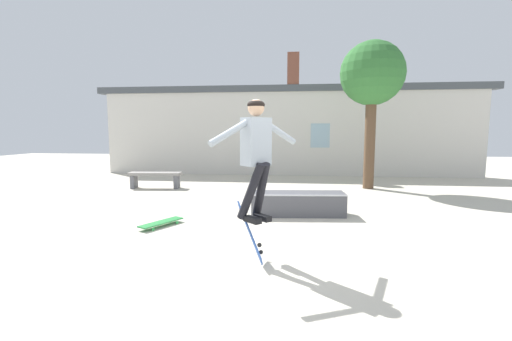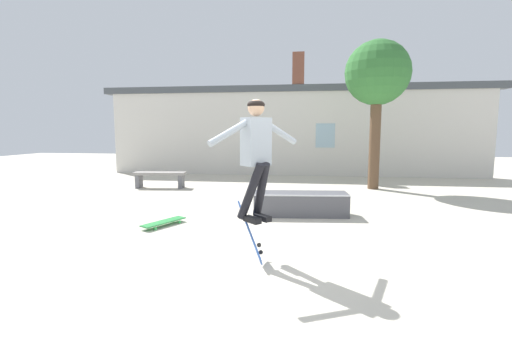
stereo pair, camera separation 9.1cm
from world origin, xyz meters
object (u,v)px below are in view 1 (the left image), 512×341
Objects in this scene: skateboard_flipping at (250,232)px; skateboard_resting at (161,222)px; park_bench at (155,177)px; skater at (256,149)px; skate_ledge at (298,204)px; tree_right at (372,76)px.

skateboard_flipping is 2.32m from skateboard_resting.
skater is at bearing -61.20° from park_bench.
park_bench is 6.46m from skateboard_flipping.
skate_ledge is 2.22× the size of skateboard_resting.
skateboard_flipping is (-0.64, -2.55, 0.16)m from skate_ledge.
park_bench is 2.11× the size of skateboard_flipping.
tree_right reaches higher than skate_ledge.
skater is at bearing -107.55° from skate_ledge.
skateboard_flipping reaches higher than skateboard_resting.
skater is (-0.56, -2.54, 1.23)m from skate_ledge.
skate_ledge is at bearing -36.75° from skateboard_resting.
skateboard_flipping is (3.55, -5.39, 0.05)m from park_bench.
skateboard_resting is at bearing -71.11° from park_bench.
tree_right reaches higher than park_bench.
skateboard_resting is (1.76, -3.95, -0.27)m from park_bench.
skateboard_resting is at bearing -174.00° from skater.
skateboard_flipping is at bearing -109.27° from skate_ledge.
skate_ledge is at bearing -39.34° from park_bench.
skateboard_flipping is (-2.75, -6.09, -2.88)m from tree_right.
skate_ledge is 2.67m from skateboard_resting.
park_bench reaches higher than skateboard_resting.
skater is at bearing 59.01° from skateboard_flipping.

